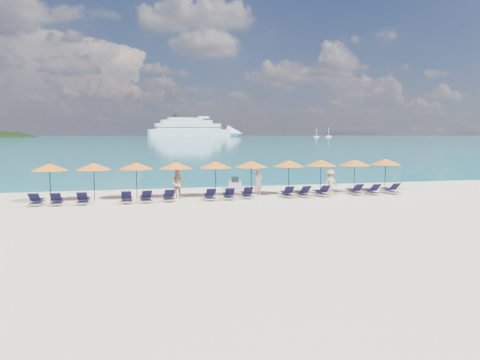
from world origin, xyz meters
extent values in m
plane|color=beige|center=(0.00, 0.00, 0.00)|extent=(1400.00, 1400.00, 0.00)
cube|color=#1FA9B2|center=(0.00, 660.00, 0.01)|extent=(1600.00, 1300.00, 0.01)
cube|color=silver|center=(76.40, 594.51, 4.87)|extent=(108.86, 35.74, 9.74)
cone|color=silver|center=(139.91, 604.41, 4.87)|extent=(24.47, 24.47, 21.43)
cube|color=silver|center=(74.47, 594.21, 13.64)|extent=(87.24, 29.56, 7.79)
cube|color=silver|center=(72.55, 593.91, 19.48)|extent=(67.88, 24.66, 4.87)
cube|color=silver|center=(70.62, 593.61, 23.38)|extent=(46.26, 18.48, 3.41)
cube|color=black|center=(74.47, 594.21, 12.17)|extent=(88.33, 29.91, 0.88)
cube|color=black|center=(74.47, 594.21, 15.58)|extent=(86.15, 29.20, 0.88)
cylinder|color=black|center=(57.34, 591.54, 27.27)|extent=(4.29, 4.29, 5.36)
cube|color=silver|center=(206.92, 478.10, 0.75)|extent=(5.61, 1.87, 1.49)
cylinder|color=silver|center=(206.92, 478.10, 5.61)|extent=(0.34, 0.34, 9.34)
cube|color=silver|center=(231.51, 499.78, 0.86)|extent=(6.45, 2.15, 1.72)
cylinder|color=silver|center=(231.51, 499.78, 6.45)|extent=(0.39, 0.39, 10.75)
cube|color=#B5AECE|center=(0.93, 8.28, 0.29)|extent=(1.35, 2.49, 0.54)
cube|color=black|center=(0.89, 8.08, 0.69)|extent=(0.68, 1.06, 0.34)
cylinder|color=black|center=(1.05, 8.85, 0.83)|extent=(0.54, 0.17, 0.06)
imported|color=tan|center=(1.52, 4.32, 0.94)|extent=(0.82, 0.77, 1.88)
imported|color=tan|center=(-3.50, 4.44, 0.89)|extent=(0.93, 0.62, 1.78)
imported|color=tan|center=(5.96, 3.40, 0.84)|extent=(1.17, 0.71, 1.68)
cylinder|color=black|center=(-10.84, 4.96, 1.10)|extent=(0.05, 0.05, 2.20)
cone|color=orange|center=(-10.84, 4.96, 2.02)|extent=(2.10, 2.10, 0.42)
sphere|color=black|center=(-10.84, 4.96, 2.24)|extent=(0.08, 0.08, 0.08)
cylinder|color=black|center=(-8.40, 4.96, 1.10)|extent=(0.05, 0.05, 2.20)
cone|color=orange|center=(-8.40, 4.96, 2.02)|extent=(2.10, 2.10, 0.42)
sphere|color=black|center=(-8.40, 4.96, 2.24)|extent=(0.08, 0.08, 0.08)
cylinder|color=black|center=(-5.95, 4.99, 1.10)|extent=(0.05, 0.05, 2.20)
cone|color=orange|center=(-5.95, 4.99, 2.02)|extent=(2.10, 2.10, 0.42)
sphere|color=black|center=(-5.95, 4.99, 2.24)|extent=(0.08, 0.08, 0.08)
cylinder|color=black|center=(-3.59, 4.81, 1.10)|extent=(0.05, 0.05, 2.20)
cone|color=orange|center=(-3.59, 4.81, 2.02)|extent=(2.10, 2.10, 0.42)
sphere|color=black|center=(-3.59, 4.81, 2.24)|extent=(0.08, 0.08, 0.08)
cylinder|color=black|center=(-1.12, 4.85, 1.10)|extent=(0.05, 0.05, 2.20)
cone|color=orange|center=(-1.12, 4.85, 2.02)|extent=(2.10, 2.10, 0.42)
sphere|color=black|center=(-1.12, 4.85, 2.24)|extent=(0.08, 0.08, 0.08)
cylinder|color=black|center=(1.17, 4.75, 1.10)|extent=(0.05, 0.05, 2.20)
cone|color=orange|center=(1.17, 4.75, 2.02)|extent=(2.10, 2.10, 0.42)
sphere|color=black|center=(1.17, 4.75, 2.24)|extent=(0.08, 0.08, 0.08)
cylinder|color=black|center=(3.71, 4.86, 1.10)|extent=(0.05, 0.05, 2.20)
cone|color=orange|center=(3.71, 4.86, 2.02)|extent=(2.10, 2.10, 0.42)
sphere|color=black|center=(3.71, 4.86, 2.24)|extent=(0.08, 0.08, 0.08)
cylinder|color=black|center=(5.98, 4.92, 1.10)|extent=(0.05, 0.05, 2.20)
cone|color=orange|center=(5.98, 4.92, 2.02)|extent=(2.10, 2.10, 0.42)
sphere|color=black|center=(5.98, 4.92, 2.24)|extent=(0.08, 0.08, 0.08)
cylinder|color=black|center=(8.32, 4.74, 1.10)|extent=(0.05, 0.05, 2.20)
cone|color=orange|center=(8.32, 4.74, 2.02)|extent=(2.10, 2.10, 0.42)
sphere|color=black|center=(8.32, 4.74, 2.24)|extent=(0.08, 0.08, 0.08)
cylinder|color=black|center=(10.79, 4.98, 1.10)|extent=(0.05, 0.05, 2.20)
cone|color=orange|center=(10.79, 4.98, 2.02)|extent=(2.10, 2.10, 0.42)
sphere|color=black|center=(10.79, 4.98, 2.24)|extent=(0.08, 0.08, 0.08)
cube|color=silver|center=(-11.39, 3.71, 0.14)|extent=(0.69, 1.72, 0.06)
cube|color=black|center=(-11.38, 3.96, 0.30)|extent=(0.59, 1.12, 0.04)
cube|color=black|center=(-11.41, 3.16, 0.55)|extent=(0.57, 0.56, 0.43)
cube|color=silver|center=(-10.31, 3.57, 0.14)|extent=(0.67, 1.72, 0.06)
cube|color=black|center=(-10.32, 3.82, 0.30)|extent=(0.58, 1.12, 0.04)
cube|color=black|center=(-10.29, 3.02, 0.55)|extent=(0.57, 0.55, 0.43)
cube|color=silver|center=(-8.93, 3.59, 0.14)|extent=(0.64, 1.71, 0.06)
cube|color=black|center=(-8.93, 3.84, 0.30)|extent=(0.56, 1.11, 0.04)
cube|color=black|center=(-8.93, 3.04, 0.55)|extent=(0.56, 0.54, 0.43)
cube|color=silver|center=(-6.55, 3.49, 0.14)|extent=(0.66, 1.71, 0.06)
cube|color=black|center=(-6.54, 3.74, 0.30)|extent=(0.58, 1.11, 0.04)
cube|color=black|center=(-6.56, 2.94, 0.55)|extent=(0.56, 0.55, 0.43)
cube|color=silver|center=(-5.47, 3.53, 0.14)|extent=(0.73, 1.74, 0.06)
cube|color=black|center=(-5.49, 3.78, 0.30)|extent=(0.62, 1.13, 0.04)
cube|color=black|center=(-5.44, 2.98, 0.55)|extent=(0.58, 0.57, 0.43)
cube|color=silver|center=(-4.17, 3.71, 0.14)|extent=(0.68, 1.72, 0.06)
cube|color=black|center=(-4.18, 3.96, 0.30)|extent=(0.59, 1.12, 0.04)
cube|color=black|center=(-4.15, 3.16, 0.55)|extent=(0.57, 0.56, 0.43)
cube|color=silver|center=(-1.76, 3.52, 0.14)|extent=(0.63, 1.70, 0.06)
cube|color=black|center=(-1.76, 3.77, 0.30)|extent=(0.56, 1.10, 0.04)
cube|color=black|center=(-1.77, 2.97, 0.55)|extent=(0.55, 0.54, 0.43)
cube|color=silver|center=(-0.58, 3.57, 0.14)|extent=(0.73, 1.74, 0.06)
cube|color=black|center=(-0.56, 3.82, 0.30)|extent=(0.62, 1.13, 0.04)
cube|color=black|center=(-0.62, 3.02, 0.55)|extent=(0.58, 0.57, 0.43)
cube|color=silver|center=(0.63, 3.85, 0.14)|extent=(0.75, 1.74, 0.06)
cube|color=black|center=(0.65, 4.10, 0.30)|extent=(0.64, 1.14, 0.04)
cube|color=black|center=(0.59, 3.30, 0.55)|extent=(0.59, 0.58, 0.43)
cube|color=silver|center=(3.14, 3.59, 0.14)|extent=(0.74, 1.74, 0.06)
cube|color=black|center=(3.16, 3.84, 0.30)|extent=(0.63, 1.14, 0.04)
cube|color=black|center=(3.10, 3.04, 0.55)|extent=(0.59, 0.57, 0.43)
cube|color=silver|center=(4.14, 3.51, 0.14)|extent=(0.65, 1.71, 0.06)
cube|color=black|center=(4.14, 3.76, 0.30)|extent=(0.57, 1.11, 0.04)
cube|color=black|center=(4.15, 2.96, 0.55)|extent=(0.56, 0.55, 0.43)
cube|color=silver|center=(5.40, 3.51, 0.14)|extent=(0.66, 1.71, 0.06)
cube|color=black|center=(5.39, 3.76, 0.30)|extent=(0.57, 1.11, 0.04)
cube|color=black|center=(5.41, 2.96, 0.55)|extent=(0.56, 0.55, 0.43)
cube|color=silver|center=(7.85, 3.77, 0.14)|extent=(0.67, 1.72, 0.06)
cube|color=black|center=(7.85, 4.02, 0.30)|extent=(0.58, 1.12, 0.04)
cube|color=black|center=(7.83, 3.22, 0.55)|extent=(0.56, 0.55, 0.43)
cube|color=silver|center=(8.93, 3.54, 0.14)|extent=(0.63, 1.70, 0.06)
cube|color=black|center=(8.93, 3.79, 0.30)|extent=(0.56, 1.10, 0.04)
cube|color=black|center=(8.92, 2.99, 0.55)|extent=(0.55, 0.54, 0.43)
cube|color=silver|center=(10.35, 3.62, 0.14)|extent=(0.68, 1.72, 0.06)
cube|color=black|center=(10.34, 3.87, 0.30)|extent=(0.59, 1.12, 0.04)
cube|color=black|center=(10.37, 3.07, 0.55)|extent=(0.57, 0.55, 0.43)
camera|label=1|loc=(-6.55, -23.74, 3.92)|focal=35.00mm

